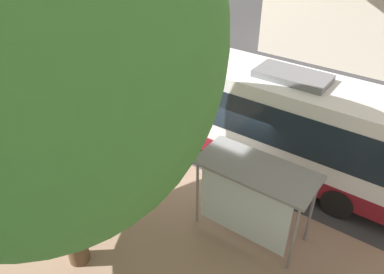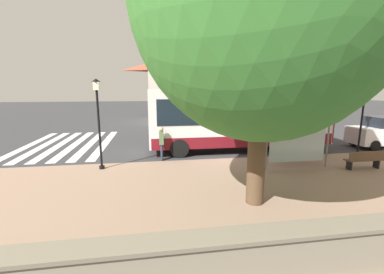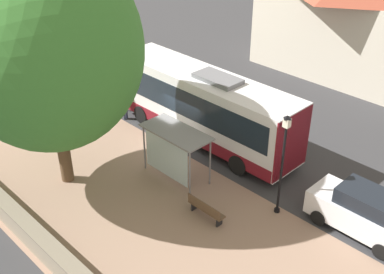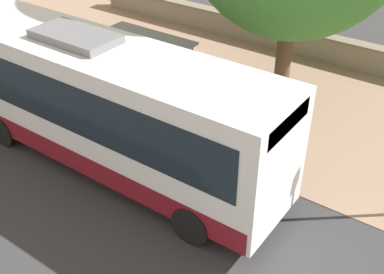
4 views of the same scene
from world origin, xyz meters
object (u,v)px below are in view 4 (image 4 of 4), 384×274
Objects in this scene: bus_shelter at (147,49)px; street_lamp_far at (17,11)px; pedestrian at (284,164)px; bench at (108,58)px; bus at (104,104)px.

bus_shelter is 5.06m from street_lamp_far.
bench is (-2.97, -9.10, -0.56)m from pedestrian.
bus_shelter is 3.53m from bench.
bench is 3.74m from street_lamp_far.
bus_shelter is 6.45m from pedestrian.
bus_shelter is 1.86× the size of bench.
street_lamp_far reaches higher than pedestrian.
street_lamp_far is at bearing -74.38° from bus_shelter.
bus_shelter is (-3.46, -1.39, 0.02)m from bus.
pedestrian is at bearing 87.05° from street_lamp_far.
pedestrian is at bearing 72.56° from bus_shelter.
street_lamp_far reaches higher than bus_shelter.
bench is at bearing 143.01° from street_lamp_far.
bus is at bearing 44.23° from bench.
bus is at bearing -71.72° from pedestrian.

